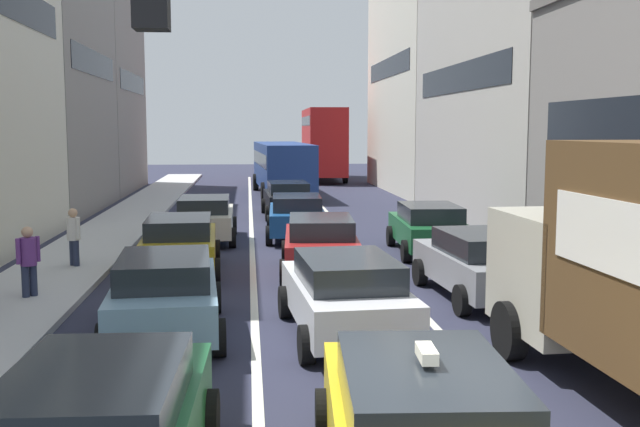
{
  "coord_description": "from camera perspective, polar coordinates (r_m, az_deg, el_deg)",
  "views": [
    {
      "loc": [
        -1.8,
        -6.39,
        3.76
      ],
      "look_at": [
        0.0,
        12.0,
        1.6
      ],
      "focal_mm": 41.43,
      "sensor_mm": 36.0,
      "label": 1
    }
  ],
  "objects": [
    {
      "name": "sedan_centre_lane_second",
      "position": [
        13.3,
        1.98,
        -6.2
      ],
      "size": [
        2.29,
        4.41,
        1.49
      ],
      "rotation": [
        0.0,
        0.0,
        1.64
      ],
      "color": "silver",
      "rests_on": "ground"
    },
    {
      "name": "sidewalk_left",
      "position": [
        27.1,
        -15.95,
        -1.42
      ],
      "size": [
        2.6,
        64.0,
        0.14
      ],
      "primitive_type": "cube",
      "color": "#B9B9B9",
      "rests_on": "ground"
    },
    {
      "name": "coupe_centre_lane_fourth",
      "position": [
        25.0,
        -1.82,
        -0.15
      ],
      "size": [
        2.2,
        4.37,
        1.49
      ],
      "rotation": [
        0.0,
        0.0,
        1.53
      ],
      "color": "#194C8C",
      "rests_on": "ground"
    },
    {
      "name": "building_row_right",
      "position": [
        33.39,
        15.14,
        9.48
      ],
      "size": [
        7.2,
        43.9,
        13.44
      ],
      "rotation": [
        0.0,
        0.0,
        -1.57
      ],
      "color": "beige",
      "rests_on": "ground"
    },
    {
      "name": "lane_stripe_right",
      "position": [
        26.89,
        1.95,
        -1.37
      ],
      "size": [
        0.16,
        60.0,
        0.01
      ],
      "primitive_type": "cube",
      "color": "silver",
      "rests_on": "ground"
    },
    {
      "name": "hatchback_centre_lane_third",
      "position": [
        18.98,
        0.05,
        -2.31
      ],
      "size": [
        2.28,
        4.4,
        1.49
      ],
      "rotation": [
        0.0,
        0.0,
        1.51
      ],
      "color": "#A51E1E",
      "rests_on": "ground"
    },
    {
      "name": "wagon_right_lane_far",
      "position": [
        22.25,
        8.41,
        -1.06
      ],
      "size": [
        2.22,
        4.38,
        1.49
      ],
      "rotation": [
        0.0,
        0.0,
        1.52
      ],
      "color": "#19592D",
      "rests_on": "ground"
    },
    {
      "name": "sedan_right_lane_behind_truck",
      "position": [
        16.64,
        12.29,
        -3.74
      ],
      "size": [
        2.27,
        4.4,
        1.49
      ],
      "rotation": [
        0.0,
        0.0,
        1.63
      ],
      "color": "gray",
      "rests_on": "ground"
    },
    {
      "name": "sedan_left_lane_third",
      "position": [
        19.32,
        -10.79,
        -2.28
      ],
      "size": [
        2.2,
        4.37,
        1.49
      ],
      "rotation": [
        0.0,
        0.0,
        1.61
      ],
      "color": "#B29319",
      "rests_on": "ground"
    },
    {
      "name": "sedan_left_lane_fourth",
      "position": [
        24.68,
        -8.88,
        -0.31
      ],
      "size": [
        2.08,
        4.31,
        1.49
      ],
      "rotation": [
        0.0,
        0.0,
        1.58
      ],
      "color": "beige",
      "rests_on": "ground"
    },
    {
      "name": "pedestrian_far_sidewalk",
      "position": [
        20.41,
        -18.49,
        -1.61
      ],
      "size": [
        0.39,
        0.43,
        1.66
      ],
      "rotation": [
        0.0,
        0.0,
        3.87
      ],
      "color": "#262D47",
      "rests_on": "ground"
    },
    {
      "name": "bus_mid_queue_primary",
      "position": [
        40.79,
        -2.92,
        3.84
      ],
      "size": [
        3.2,
        10.61,
        2.9
      ],
      "rotation": [
        0.0,
        0.0,
        1.62
      ],
      "color": "navy",
      "rests_on": "ground"
    },
    {
      "name": "bus_far_queue_secondary",
      "position": [
        53.04,
        0.24,
        5.65
      ],
      "size": [
        2.96,
        10.55,
        5.06
      ],
      "rotation": [
        0.0,
        0.0,
        1.55
      ],
      "color": "#B21919",
      "rests_on": "ground"
    },
    {
      "name": "wagon_left_lane_second",
      "position": [
        13.68,
        -11.86,
        -5.98
      ],
      "size": [
        2.28,
        4.41,
        1.49
      ],
      "rotation": [
        0.0,
        0.0,
        1.63
      ],
      "color": "#759EB7",
      "rests_on": "ground"
    },
    {
      "name": "sedan_centre_lane_fifth",
      "position": [
        31.2,
        -2.52,
        1.21
      ],
      "size": [
        2.19,
        4.36,
        1.49
      ],
      "rotation": [
        0.0,
        0.0,
        1.61
      ],
      "color": "black",
      "rests_on": "ground"
    },
    {
      "name": "lane_stripe_left",
      "position": [
        26.66,
        -5.32,
        -1.46
      ],
      "size": [
        0.16,
        60.0,
        0.01
      ],
      "primitive_type": "cube",
      "color": "silver",
      "rests_on": "ground"
    },
    {
      "name": "pedestrian_near_kerb",
      "position": [
        17.02,
        -21.59,
        -3.32
      ],
      "size": [
        0.42,
        0.4,
        1.66
      ],
      "rotation": [
        0.0,
        0.0,
        5.47
      ],
      "color": "#262D47",
      "rests_on": "ground"
    },
    {
      "name": "taxi_centre_lane_front",
      "position": [
        7.69,
        7.94,
        -16.03
      ],
      "size": [
        2.29,
        4.41,
        1.66
      ],
      "rotation": [
        0.0,
        0.0,
        1.5
      ],
      "color": "yellow",
      "rests_on": "ground"
    }
  ]
}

